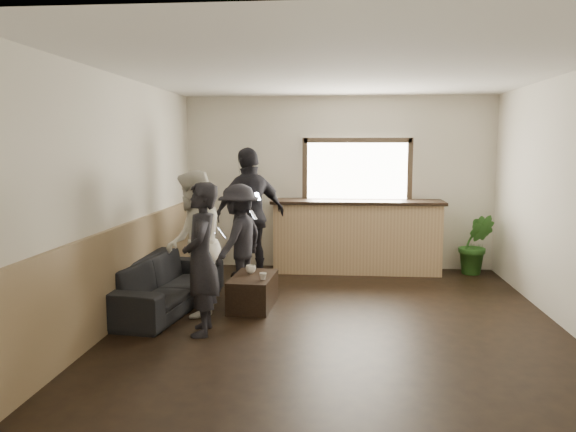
# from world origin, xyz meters

# --- Properties ---
(ground) EXTENTS (5.00, 6.00, 0.01)m
(ground) POSITION_xyz_m (0.00, 0.00, 0.00)
(ground) COLOR black
(room_shell) EXTENTS (5.01, 6.01, 2.80)m
(room_shell) POSITION_xyz_m (-0.74, 0.00, 1.47)
(room_shell) COLOR silver
(room_shell) RESTS_ON ground
(bar_counter) EXTENTS (2.70, 0.68, 2.13)m
(bar_counter) POSITION_xyz_m (0.30, 2.70, 0.64)
(bar_counter) COLOR tan
(bar_counter) RESTS_ON ground
(sofa) EXTENTS (1.11, 2.22, 0.62)m
(sofa) POSITION_xyz_m (-2.15, 0.42, 0.31)
(sofa) COLOR black
(sofa) RESTS_ON ground
(coffee_table) EXTENTS (0.54, 0.91, 0.39)m
(coffee_table) POSITION_xyz_m (-1.04, 0.57, 0.20)
(coffee_table) COLOR black
(coffee_table) RESTS_ON ground
(cup_a) EXTENTS (0.14, 0.14, 0.10)m
(cup_a) POSITION_xyz_m (-1.09, 0.72, 0.45)
(cup_a) COLOR silver
(cup_a) RESTS_ON coffee_table
(cup_b) EXTENTS (0.12, 0.12, 0.08)m
(cup_b) POSITION_xyz_m (-0.89, 0.38, 0.44)
(cup_b) COLOR silver
(cup_b) RESTS_ON coffee_table
(potted_plant) EXTENTS (0.59, 0.51, 0.95)m
(potted_plant) POSITION_xyz_m (2.15, 2.65, 0.48)
(potted_plant) COLOR #2D6623
(potted_plant) RESTS_ON ground
(person_a) EXTENTS (0.51, 0.65, 1.63)m
(person_a) POSITION_xyz_m (-1.43, -0.47, 0.81)
(person_a) COLOR black
(person_a) RESTS_ON ground
(person_b) EXTENTS (0.83, 0.96, 1.72)m
(person_b) POSITION_xyz_m (-1.70, 0.21, 0.86)
(person_b) COLOR silver
(person_b) RESTS_ON ground
(person_c) EXTENTS (0.85, 1.10, 1.50)m
(person_c) POSITION_xyz_m (-1.32, 1.17, 0.75)
(person_c) COLOR black
(person_c) RESTS_ON ground
(person_d) EXTENTS (1.21, 1.11, 1.98)m
(person_d) POSITION_xyz_m (-1.29, 1.91, 0.99)
(person_d) COLOR black
(person_d) RESTS_ON ground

